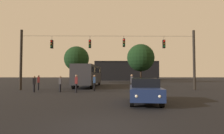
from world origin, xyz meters
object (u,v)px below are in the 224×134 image
Objects in this scene: pedestrian_crossing_center at (60,83)px; pedestrian_far_side at (76,82)px; city_bus at (89,74)px; pedestrian_near_bus at (34,83)px; car_near_right at (145,90)px; pedestrian_trailing at (132,82)px; pedestrian_crossing_right at (38,81)px; pedestrian_crossing_left at (94,82)px; tree_behind_building at (77,59)px; tree_left_silhouette at (141,58)px.

pedestrian_far_side reaches higher than pedestrian_crossing_center.
city_bus is 6.90× the size of pedestrian_near_bus.
pedestrian_trailing reaches higher than car_near_right.
pedestrian_trailing is (10.40, -2.18, 0.05)m from pedestrian_crossing_right.
pedestrian_crossing_left reaches higher than pedestrian_crossing_center.
pedestrian_near_bus is at bearing -176.95° from pedestrian_trailing.
tree_behind_building is (0.57, 19.71, 4.12)m from pedestrian_near_bus.
pedestrian_crossing_right is 1.05× the size of pedestrian_near_bus.
pedestrian_crossing_center is at bearing -176.72° from pedestrian_trailing.
pedestrian_trailing is 0.23× the size of tree_behind_building.
city_bus is 6.29× the size of pedestrian_trailing.
pedestrian_far_side is at bearing -17.66° from pedestrian_crossing_center.
tree_behind_building is at bearing 106.19° from pedestrian_crossing_left.
pedestrian_crossing_center is 2.56m from pedestrian_near_bus.
car_near_right is at bearing -65.66° from pedestrian_crossing_left.
pedestrian_near_bus is 0.19× the size of tree_left_silhouette.
tree_behind_building reaches higher than pedestrian_crossing_left.
car_near_right is 2.80× the size of pedestrian_crossing_center.
tree_behind_building is (-3.68, 20.14, 4.04)m from pedestrian_far_side.
car_near_right is 14.07m from pedestrian_crossing_right.
city_bus is at bearing -71.69° from tree_behind_building.
car_near_right is at bearing -35.47° from pedestrian_near_bus.
tree_behind_building is (-5.27, 18.14, 4.06)m from pedestrian_crossing_left.
pedestrian_crossing_left is 0.22× the size of tree_behind_building.
pedestrian_crossing_left is at bearing -77.76° from city_bus.
pedestrian_crossing_center is (-1.88, -7.91, -0.97)m from city_bus.
city_bus is 6.57× the size of pedestrian_crossing_right.
pedestrian_far_side is at bearing -32.72° from pedestrian_crossing_right.
pedestrian_near_bus is (-9.66, 6.88, 0.11)m from car_near_right.
pedestrian_far_side is at bearing -91.30° from city_bus.
city_bus is 15.83m from car_near_right.
pedestrian_trailing reaches higher than pedestrian_far_side.
tree_left_silhouette is at bearing 80.74° from car_near_right.
pedestrian_crossing_right is (-6.47, 1.13, -0.00)m from pedestrian_crossing_left.
pedestrian_crossing_right is at bearing 137.04° from car_near_right.
tree_behind_building is at bearing 85.95° from pedestrian_crossing_right.
pedestrian_far_side reaches higher than pedestrian_crossing_right.
tree_behind_building reaches higher than pedestrian_crossing_right.
car_near_right is (5.22, -14.90, -1.07)m from city_bus.
tree_left_silhouette is 1.12× the size of tree_behind_building.
pedestrian_crossing_center is at bearing -39.15° from pedestrian_crossing_right.
pedestrian_crossing_right is at bearing -133.65° from city_bus.
pedestrian_far_side is at bearing -170.21° from pedestrian_trailing.
car_near_right is at bearing -71.13° from tree_behind_building.
pedestrian_crossing_right is 5.80m from pedestrian_far_side.
pedestrian_crossing_left is 1.00× the size of pedestrian_crossing_right.
pedestrian_crossing_left is at bearing -9.92° from pedestrian_crossing_right.
pedestrian_crossing_left is 4.06m from pedestrian_trailing.
city_bus is at bearing 102.24° from pedestrian_crossing_left.
pedestrian_crossing_right is 0.98× the size of pedestrian_far_side.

